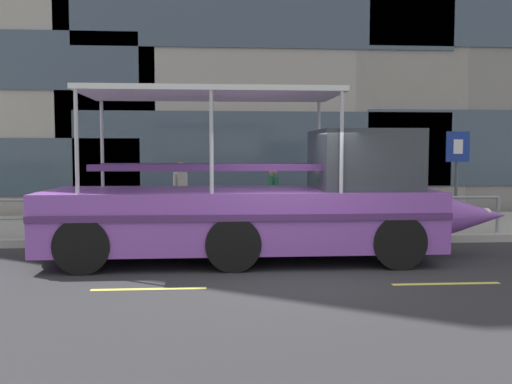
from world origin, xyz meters
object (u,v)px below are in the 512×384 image
(parking_sign, at_px, (457,163))
(duck_tour_boat, at_px, (269,205))
(pedestrian_mid_left, at_px, (273,192))
(pedestrian_mid_right, at_px, (180,188))
(pedestrian_near_bow, at_px, (358,187))

(parking_sign, bearing_deg, duck_tour_boat, -152.67)
(pedestrian_mid_left, xyz_separation_m, pedestrian_mid_right, (-2.36, 0.65, 0.07))
(duck_tour_boat, distance_m, pedestrian_near_bow, 4.29)
(pedestrian_near_bow, distance_m, pedestrian_mid_left, 2.32)
(pedestrian_mid_right, bearing_deg, pedestrian_near_bow, -2.87)
(pedestrian_mid_left, distance_m, pedestrian_mid_right, 2.45)
(pedestrian_mid_left, bearing_deg, duck_tour_boat, -97.60)
(pedestrian_near_bow, bearing_deg, pedestrian_mid_left, -169.69)
(pedestrian_near_bow, height_order, pedestrian_mid_right, pedestrian_near_bow)
(duck_tour_boat, xyz_separation_m, pedestrian_mid_right, (-1.97, 3.59, 0.12))
(pedestrian_mid_left, bearing_deg, pedestrian_near_bow, 10.31)
(duck_tour_boat, xyz_separation_m, pedestrian_near_bow, (2.67, 3.35, 0.15))
(pedestrian_near_bow, bearing_deg, parking_sign, -18.06)
(parking_sign, height_order, pedestrian_mid_left, parking_sign)
(pedestrian_mid_left, height_order, pedestrian_mid_right, pedestrian_mid_right)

